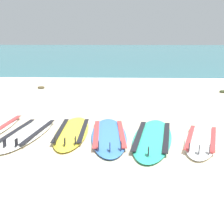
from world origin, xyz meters
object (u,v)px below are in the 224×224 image
at_px(surfboard_4, 109,135).
at_px(surfboard_6, 201,140).
at_px(surfboard_5, 153,138).
at_px(surfboard_3, 72,132).
at_px(surfboard_2, 27,133).

relative_size(surfboard_4, surfboard_6, 1.15).
relative_size(surfboard_4, surfboard_5, 0.94).
xyz_separation_m(surfboard_4, surfboard_5, (0.72, -0.11, -0.00)).
bearing_deg(surfboard_4, surfboard_5, -8.99).
height_order(surfboard_3, surfboard_4, same).
xyz_separation_m(surfboard_2, surfboard_3, (0.75, 0.10, 0.00)).
relative_size(surfboard_2, surfboard_6, 1.10).
xyz_separation_m(surfboard_2, surfboard_5, (2.12, -0.18, -0.00)).
relative_size(surfboard_3, surfboard_4, 0.93).
xyz_separation_m(surfboard_2, surfboard_6, (2.89, -0.26, 0.00)).
height_order(surfboard_2, surfboard_4, same).
distance_m(surfboard_5, surfboard_6, 0.77).
height_order(surfboard_4, surfboard_6, same).
relative_size(surfboard_3, surfboard_5, 0.87).
distance_m(surfboard_2, surfboard_6, 2.90).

